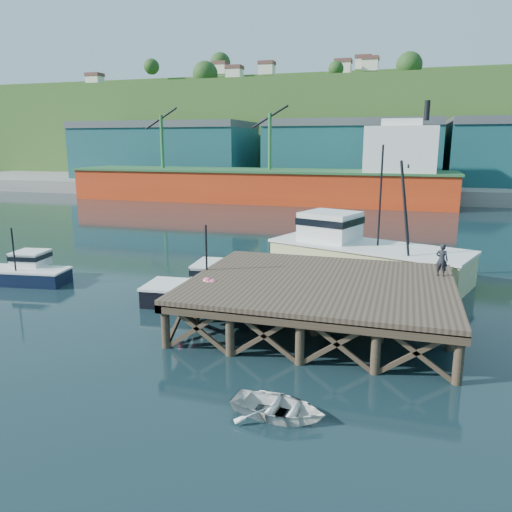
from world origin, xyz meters
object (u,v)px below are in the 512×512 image
at_px(boat_navy, 24,271).
at_px(dinghy, 278,407).
at_px(dockworker, 442,260).
at_px(boat_black, 213,289).
at_px(trawler, 364,251).

height_order(boat_navy, dinghy, boat_navy).
distance_m(boat_navy, dockworker, 24.12).
distance_m(boat_black, trawler, 10.65).
bearing_deg(boat_black, boat_navy, 172.55).
height_order(boat_black, trawler, trawler).
height_order(boat_navy, boat_black, boat_black).
bearing_deg(dockworker, boat_navy, 17.14).
bearing_deg(boat_navy, dinghy, -37.00).
xyz_separation_m(boat_navy, trawler, (19.84, 7.19, 1.00)).
bearing_deg(boat_navy, boat_black, -10.45).
height_order(boat_black, dockworker, boat_black).
relative_size(boat_navy, dinghy, 1.93).
distance_m(trawler, dockworker, 7.95).
bearing_deg(dinghy, trawler, 3.41).
bearing_deg(trawler, dinghy, -73.77).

